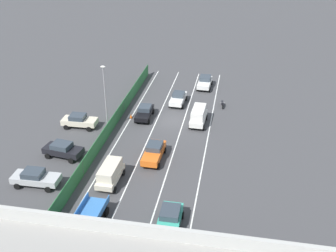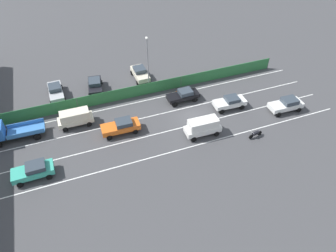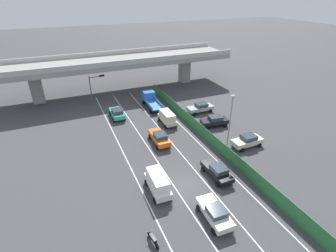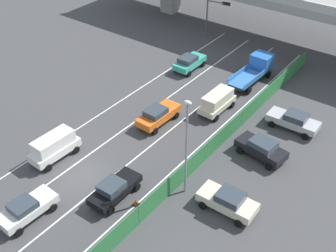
# 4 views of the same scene
# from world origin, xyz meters

# --- Properties ---
(ground_plane) EXTENTS (300.00, 300.00, 0.00)m
(ground_plane) POSITION_xyz_m (0.00, 0.00, 0.00)
(ground_plane) COLOR #424244
(lane_line_left_edge) EXTENTS (0.14, 48.48, 0.01)m
(lane_line_left_edge) POSITION_xyz_m (-5.23, 6.24, 0.00)
(lane_line_left_edge) COLOR silver
(lane_line_left_edge) RESTS_ON ground
(lane_line_mid_left) EXTENTS (0.14, 48.48, 0.01)m
(lane_line_mid_left) POSITION_xyz_m (-1.74, 6.24, 0.00)
(lane_line_mid_left) COLOR silver
(lane_line_mid_left) RESTS_ON ground
(lane_line_mid_right) EXTENTS (0.14, 48.48, 0.01)m
(lane_line_mid_right) POSITION_xyz_m (1.74, 6.24, 0.00)
(lane_line_mid_right) COLOR silver
(lane_line_mid_right) RESTS_ON ground
(lane_line_right_edge) EXTENTS (0.14, 48.48, 0.01)m
(lane_line_right_edge) POSITION_xyz_m (5.23, 6.24, 0.00)
(lane_line_right_edge) COLOR silver
(lane_line_right_edge) RESTS_ON ground
(green_fence) EXTENTS (0.10, 44.58, 1.79)m
(green_fence) POSITION_xyz_m (6.60, 6.24, 0.89)
(green_fence) COLOR #2D753D
(green_fence) RESTS_ON ground
(car_taxi_orange) EXTENTS (2.11, 4.70, 1.71)m
(car_taxi_orange) POSITION_xyz_m (0.13, 9.32, 0.93)
(car_taxi_orange) COLOR orange
(car_taxi_orange) RESTS_ON ground
(car_taxi_teal) EXTENTS (2.09, 4.26, 1.68)m
(car_taxi_teal) POSITION_xyz_m (-3.45, 19.63, 0.93)
(car_taxi_teal) COLOR teal
(car_taxi_teal) RESTS_ON ground
(car_van_white) EXTENTS (2.06, 4.41, 2.21)m
(car_van_white) POSITION_xyz_m (-3.68, 0.21, 1.24)
(car_van_white) COLOR silver
(car_van_white) RESTS_ON ground
(car_sedan_black) EXTENTS (2.05, 4.47, 1.61)m
(car_sedan_black) POSITION_xyz_m (3.45, -0.26, 0.88)
(car_sedan_black) COLOR black
(car_sedan_black) RESTS_ON ground
(car_van_cream) EXTENTS (2.04, 4.33, 2.03)m
(car_van_cream) POSITION_xyz_m (3.48, 14.32, 1.16)
(car_van_cream) COLOR beige
(car_van_cream) RESTS_ON ground
(car_sedan_white) EXTENTS (2.16, 4.40, 1.60)m
(car_sedan_white) POSITION_xyz_m (-0.18, -5.45, 0.88)
(car_sedan_white) COLOR white
(car_sedan_white) RESTS_ON ground
(flatbed_truck_blue) EXTENTS (2.49, 6.36, 2.44)m
(flatbed_truck_blue) POSITION_xyz_m (3.50, 22.34, 1.27)
(flatbed_truck_blue) COLOR black
(flatbed_truck_blue) RESTS_ON ground
(parked_sedan_cream) EXTENTS (4.36, 2.13, 1.72)m
(parked_sedan_cream) POSITION_xyz_m (10.89, 3.72, 0.93)
(parked_sedan_cream) COLOR beige
(parked_sedan_cream) RESTS_ON ground
(parked_sedan_dark) EXTENTS (4.52, 2.55, 1.70)m
(parked_sedan_dark) POSITION_xyz_m (10.06, 10.64, 0.94)
(parked_sedan_dark) COLOR black
(parked_sedan_dark) RESTS_ON ground
(parked_wagon_silver) EXTENTS (4.71, 2.12, 1.67)m
(parked_wagon_silver) POSITION_xyz_m (10.57, 16.05, 0.91)
(parked_wagon_silver) COLOR #B2B5B7
(parked_wagon_silver) RESTS_ON ground
(traffic_light) EXTENTS (2.95, 0.73, 5.35)m
(traffic_light) POSITION_xyz_m (-5.34, 27.70, 3.77)
(traffic_light) COLOR #47474C
(traffic_light) RESTS_ON ground
(street_lamp) EXTENTS (0.60, 0.36, 8.26)m
(street_lamp) POSITION_xyz_m (7.31, 3.46, 4.92)
(street_lamp) COLOR gray
(street_lamp) RESTS_ON ground
(traffic_cone) EXTENTS (0.47, 0.47, 0.56)m
(traffic_cone) POSITION_xyz_m (5.21, 0.12, 0.26)
(traffic_cone) COLOR orange
(traffic_cone) RESTS_ON ground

